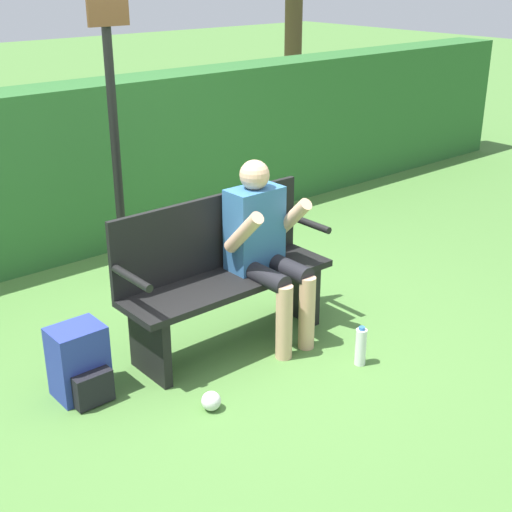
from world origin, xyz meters
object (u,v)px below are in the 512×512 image
park_bench (223,274)px  signpost (114,130)px  backpack (80,364)px  water_bottle (361,347)px  person_seated (265,243)px

park_bench → signpost: 1.49m
backpack → water_bottle: (1.54, -0.85, -0.08)m
water_bottle → signpost: 2.45m
backpack → signpost: signpost is taller
backpack → signpost: 1.95m
park_bench → water_bottle: 1.03m
person_seated → water_bottle: size_ratio=4.55×
water_bottle → backpack: bearing=151.2°
park_bench → person_seated: 0.35m
signpost → park_bench: bearing=-89.3°
park_bench → person_seated: person_seated is taller
park_bench → signpost: signpost is taller
person_seated → water_bottle: person_seated is taller
backpack → water_bottle: bearing=-28.8°
park_bench → backpack: size_ratio=3.37×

